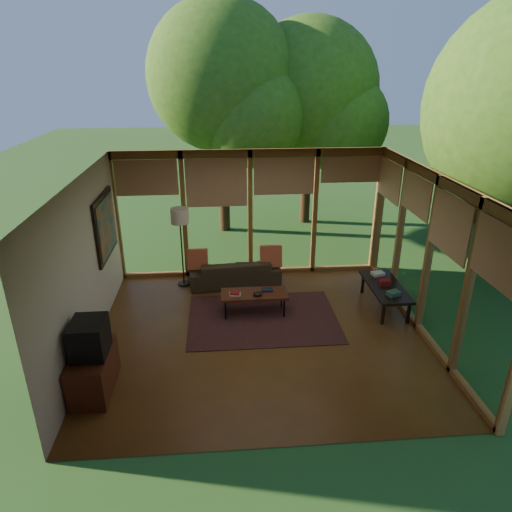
{
  "coord_description": "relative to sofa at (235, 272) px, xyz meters",
  "views": [
    {
      "loc": [
        -0.64,
        -6.62,
        4.26
      ],
      "look_at": [
        -0.03,
        0.7,
        1.16
      ],
      "focal_mm": 32.0,
      "sensor_mm": 36.0,
      "label": 1
    }
  ],
  "objects": [
    {
      "name": "wall_painting",
      "position": [
        -2.34,
        -0.6,
        1.28
      ],
      "size": [
        0.06,
        1.35,
        1.15
      ],
      "color": "black",
      "rests_on": "wall_left"
    },
    {
      "name": "ct_bowl",
      "position": [
        0.36,
        -1.39,
        0.19
      ],
      "size": [
        0.16,
        0.16,
        0.07
      ],
      "primitive_type": "ellipsoid",
      "color": "black",
      "rests_on": "coffee_table"
    },
    {
      "name": "exterior_lawn",
      "position": [
        8.37,
        6.0,
        -0.28
      ],
      "size": [
        40.0,
        40.0,
        0.0
      ],
      "primitive_type": "plane",
      "color": "#285720",
      "rests_on": "ground"
    },
    {
      "name": "ct_book_side",
      "position": [
        0.56,
        -1.21,
        0.17
      ],
      "size": [
        0.21,
        0.16,
        0.03
      ],
      "primitive_type": "cube",
      "rotation": [
        0.0,
        0.0,
        -0.05
      ],
      "color": "black",
      "rests_on": "coffee_table"
    },
    {
      "name": "pillow_right",
      "position": [
        0.75,
        -0.05,
        0.33
      ],
      "size": [
        0.44,
        0.24,
        0.47
      ],
      "primitive_type": "cube",
      "rotation": [
        -0.21,
        0.0,
        0.0
      ],
      "color": "#9A260E",
      "rests_on": "sofa"
    },
    {
      "name": "ct_book_lower",
      "position": [
        -0.04,
        -1.34,
        0.17
      ],
      "size": [
        0.2,
        0.15,
        0.03
      ],
      "primitive_type": "cube",
      "rotation": [
        0.0,
        0.0,
        -0.01
      ],
      "color": "beige",
      "rests_on": "coffee_table"
    },
    {
      "name": "sofa",
      "position": [
        0.0,
        0.0,
        0.0
      ],
      "size": [
        1.92,
        0.89,
        0.54
      ],
      "primitive_type": "imported",
      "rotation": [
        0.0,
        0.0,
        3.23
      ],
      "color": "#392D1C",
      "rests_on": "floor"
    },
    {
      "name": "floor_lamp",
      "position": [
        -1.06,
        0.04,
        1.13
      ],
      "size": [
        0.36,
        0.36,
        1.65
      ],
      "color": "black",
      "rests_on": "floor"
    },
    {
      "name": "media_cabinet",
      "position": [
        -2.1,
        -3.22,
        0.03
      ],
      "size": [
        0.5,
        1.0,
        0.6
      ],
      "primitive_type": "cube",
      "color": "#562617",
      "rests_on": "floor"
    },
    {
      "name": "window_wall_back",
      "position": [
        0.37,
        0.5,
        1.08
      ],
      "size": [
        5.5,
        0.12,
        2.7
      ],
      "primitive_type": "cube",
      "color": "olive",
      "rests_on": "ground"
    },
    {
      "name": "ceiling",
      "position": [
        0.37,
        -2.0,
        2.43
      ],
      "size": [
        5.5,
        5.5,
        0.0
      ],
      "primitive_type": "plane",
      "rotation": [
        3.14,
        0.0,
        0.0
      ],
      "color": "silver",
      "rests_on": "ground"
    },
    {
      "name": "console_book_a",
      "position": [
        2.77,
        -1.65,
        0.22
      ],
      "size": [
        0.26,
        0.23,
        0.08
      ],
      "primitive_type": "cube",
      "rotation": [
        0.0,
        0.0,
        0.36
      ],
      "color": "#345B48",
      "rests_on": "side_console"
    },
    {
      "name": "television",
      "position": [
        -2.08,
        -3.22,
        0.58
      ],
      "size": [
        0.45,
        0.55,
        0.5
      ],
      "primitive_type": "cube",
      "color": "black",
      "rests_on": "media_cabinet"
    },
    {
      "name": "floor",
      "position": [
        0.37,
        -2.0,
        -0.27
      ],
      "size": [
        5.5,
        5.5,
        0.0
      ],
      "primitive_type": "plane",
      "color": "brown",
      "rests_on": "ground"
    },
    {
      "name": "console_book_c",
      "position": [
        2.77,
        -0.8,
        0.22
      ],
      "size": [
        0.27,
        0.22,
        0.06
      ],
      "primitive_type": "cube",
      "rotation": [
        0.0,
        0.0,
        0.26
      ],
      "color": "beige",
      "rests_on": "side_console"
    },
    {
      "name": "rug",
      "position": [
        0.45,
        -1.49,
        -0.26
      ],
      "size": [
        2.67,
        1.89,
        0.01
      ],
      "primitive_type": "cube",
      "color": "maroon",
      "rests_on": "floor"
    },
    {
      "name": "ct_book_upper",
      "position": [
        -0.04,
        -1.34,
        0.2
      ],
      "size": [
        0.19,
        0.15,
        0.03
      ],
      "primitive_type": "cube",
      "rotation": [
        0.0,
        0.0,
        -0.15
      ],
      "color": "maroon",
      "rests_on": "coffee_table"
    },
    {
      "name": "wall_left",
      "position": [
        -2.38,
        -2.0,
        1.08
      ],
      "size": [
        0.04,
        5.0,
        2.7
      ],
      "primitive_type": "cube",
      "color": "silver",
      "rests_on": "ground"
    },
    {
      "name": "coffee_table",
      "position": [
        0.31,
        -1.29,
        0.12
      ],
      "size": [
        1.2,
        0.5,
        0.43
      ],
      "color": "#562617",
      "rests_on": "floor"
    },
    {
      "name": "window_wall_right",
      "position": [
        3.12,
        -2.0,
        1.08
      ],
      "size": [
        0.12,
        5.0,
        2.7
      ],
      "primitive_type": "cube",
      "color": "olive",
      "rests_on": "ground"
    },
    {
      "name": "tree_far",
      "position": [
        6.87,
        3.41,
        2.72
      ],
      "size": [
        2.95,
        2.95,
        4.47
      ],
      "color": "#3A2815",
      "rests_on": "ground"
    },
    {
      "name": "tree_ne",
      "position": [
        2.2,
        4.03,
        3.34
      ],
      "size": [
        3.63,
        3.63,
        5.44
      ],
      "color": "#3A2815",
      "rests_on": "ground"
    },
    {
      "name": "pillow_left",
      "position": [
        -0.75,
        -0.05,
        0.32
      ],
      "size": [
        0.42,
        0.22,
        0.44
      ],
      "primitive_type": "cube",
      "rotation": [
        -0.21,
        0.0,
        0.0
      ],
      "color": "#9A260E",
      "rests_on": "sofa"
    },
    {
      "name": "wall_front",
      "position": [
        0.37,
        -4.5,
        1.08
      ],
      "size": [
        5.5,
        0.04,
        2.7
      ],
      "primitive_type": "cube",
      "color": "silver",
      "rests_on": "ground"
    },
    {
      "name": "tree_nw",
      "position": [
        -0.13,
        3.49,
        3.69
      ],
      "size": [
        3.68,
        3.68,
        5.81
      ],
      "color": "#3A2815",
      "rests_on": "ground"
    },
    {
      "name": "console_book_b",
      "position": [
        2.77,
        -1.2,
        0.23
      ],
      "size": [
        0.2,
        0.15,
        0.09
      ],
      "primitive_type": "cube",
      "rotation": [
        0.0,
        0.0,
        -0.05
      ],
      "color": "maroon",
      "rests_on": "side_console"
    },
    {
      "name": "side_console",
      "position": [
        2.77,
        -1.25,
        0.14
      ],
      "size": [
        0.6,
        1.4,
        0.46
      ],
      "color": "black",
      "rests_on": "floor"
    }
  ]
}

